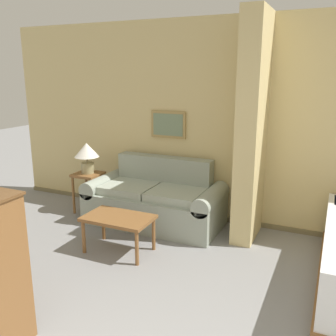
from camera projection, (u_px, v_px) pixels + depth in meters
wall_back at (273, 127)px, 4.53m from camera, size 7.74×0.16×2.60m
wall_partition_pillar at (252, 130)px, 4.25m from camera, size 0.24×0.67×2.60m
couch at (156, 200)px, 4.90m from camera, size 1.76×0.84×0.83m
coffee_table at (118, 221)px, 4.08m from camera, size 0.74×0.46×0.41m
side_table at (88, 181)px, 5.25m from camera, size 0.36×0.36×0.57m
table_lamp at (87, 153)px, 5.15m from camera, size 0.34×0.34×0.43m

